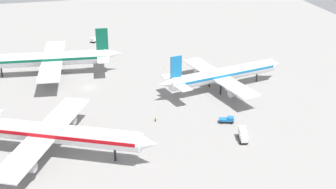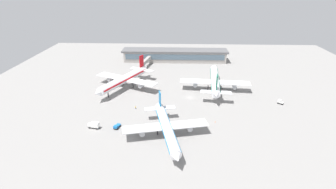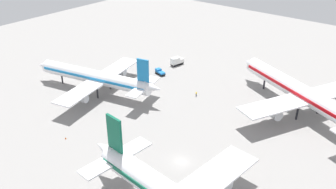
% 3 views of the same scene
% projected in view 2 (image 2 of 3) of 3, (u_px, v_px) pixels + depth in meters
% --- Properties ---
extents(ground, '(288.00, 288.00, 0.00)m').
position_uv_depth(ground, '(190.00, 97.00, 163.33)').
color(ground, gray).
extents(terminal_building, '(92.05, 16.31, 10.21)m').
position_uv_depth(terminal_building, '(175.00, 55.00, 232.76)').
color(terminal_building, '#9E9993').
rests_on(terminal_building, ground).
extents(airplane_at_gate, '(40.31, 49.52, 15.21)m').
position_uv_depth(airplane_at_gate, '(166.00, 127.00, 120.10)').
color(airplane_at_gate, white).
rests_on(airplane_at_gate, ground).
extents(airplane_taxiing, '(44.20, 53.18, 17.35)m').
position_uv_depth(airplane_taxiing, '(125.00, 79.00, 174.74)').
color(airplane_taxiing, white).
rests_on(airplane_taxiing, ground).
extents(airplane_distant, '(45.62, 56.68, 17.24)m').
position_uv_depth(airplane_distant, '(215.00, 80.00, 172.65)').
color(airplane_distant, white).
rests_on(airplane_distant, ground).
extents(catering_truck, '(5.88, 3.17, 3.30)m').
position_uv_depth(catering_truck, '(94.00, 125.00, 129.08)').
color(catering_truck, black).
rests_on(catering_truck, ground).
extents(baggage_tug, '(3.74, 3.66, 2.30)m').
position_uv_depth(baggage_tug, '(280.00, 102.00, 154.52)').
color(baggage_tug, black).
rests_on(baggage_tug, ground).
extents(pushback_tractor, '(3.25, 4.77, 1.90)m').
position_uv_depth(pushback_tractor, '(117.00, 126.00, 129.40)').
color(pushback_tractor, black).
rests_on(pushback_tractor, ground).
extents(ground_crew_worker, '(0.58, 0.39, 1.67)m').
position_uv_depth(ground_crew_worker, '(136.00, 108.00, 148.41)').
color(ground_crew_worker, '#1E2338').
rests_on(ground_crew_worker, ground).
extents(jet_bridge, '(7.11, 21.84, 6.74)m').
position_uv_depth(jet_bridge, '(146.00, 61.00, 216.87)').
color(jet_bridge, '#9E9993').
rests_on(jet_bridge, ground).
extents(safety_cone_near_gate, '(0.44, 0.44, 0.60)m').
position_uv_depth(safety_cone_near_gate, '(215.00, 122.00, 134.92)').
color(safety_cone_near_gate, '#EA590C').
rests_on(safety_cone_near_gate, ground).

